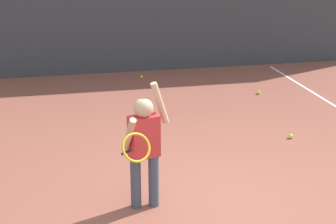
{
  "coord_description": "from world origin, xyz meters",
  "views": [
    {
      "loc": [
        -1.49,
        -4.6,
        2.74
      ],
      "look_at": [
        -0.37,
        0.66,
        0.85
      ],
      "focal_mm": 54.35,
      "sensor_mm": 36.0,
      "label": 1
    }
  ],
  "objects_px": {
    "tennis_ball_3": "(291,136)",
    "tennis_ball_5": "(259,92)",
    "tennis_ball_0": "(142,77)",
    "tennis_player": "(144,144)"
  },
  "relations": [
    {
      "from": "tennis_ball_3",
      "to": "tennis_ball_5",
      "type": "height_order",
      "value": "same"
    },
    {
      "from": "tennis_ball_3",
      "to": "tennis_ball_5",
      "type": "distance_m",
      "value": 2.11
    },
    {
      "from": "tennis_ball_0",
      "to": "tennis_ball_5",
      "type": "bearing_deg",
      "value": -38.05
    },
    {
      "from": "tennis_player",
      "to": "tennis_ball_3",
      "type": "height_order",
      "value": "tennis_player"
    },
    {
      "from": "tennis_player",
      "to": "tennis_ball_0",
      "type": "xyz_separation_m",
      "value": [
        0.79,
        5.02,
        -0.69
      ]
    },
    {
      "from": "tennis_ball_0",
      "to": "tennis_ball_5",
      "type": "xyz_separation_m",
      "value": [
        1.9,
        -1.49,
        0.0
      ]
    },
    {
      "from": "tennis_player",
      "to": "tennis_ball_5",
      "type": "height_order",
      "value": "tennis_player"
    },
    {
      "from": "tennis_ball_0",
      "to": "tennis_ball_3",
      "type": "distance_m",
      "value": 3.89
    },
    {
      "from": "tennis_player",
      "to": "tennis_ball_5",
      "type": "bearing_deg",
      "value": 36.66
    },
    {
      "from": "tennis_ball_0",
      "to": "tennis_ball_3",
      "type": "height_order",
      "value": "same"
    }
  ]
}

